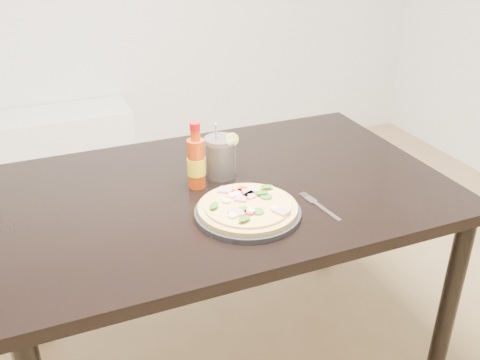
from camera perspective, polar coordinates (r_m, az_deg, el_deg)
name	(u,v)px	position (r m, az deg, el deg)	size (l,w,h in m)	color
dining_table	(226,209)	(1.74, -1.52, -3.10)	(1.40, 0.90, 0.75)	black
plate	(248,213)	(1.54, 0.83, -3.51)	(0.31, 0.31, 0.02)	#232326
pizza	(247,207)	(1.53, 0.80, -2.86)	(0.29, 0.29, 0.03)	tan
hot_sauce_bottle	(196,162)	(1.67, -4.68, 1.92)	(0.06, 0.06, 0.22)	#C83D0B
cola_cup	(220,158)	(1.74, -2.10, 2.37)	(0.11, 0.10, 0.19)	black
fork	(319,206)	(1.60, 8.38, -2.71)	(0.04, 0.19, 0.00)	silver
media_console	(8,161)	(3.31, -23.48, 1.86)	(1.40, 0.34, 0.50)	white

